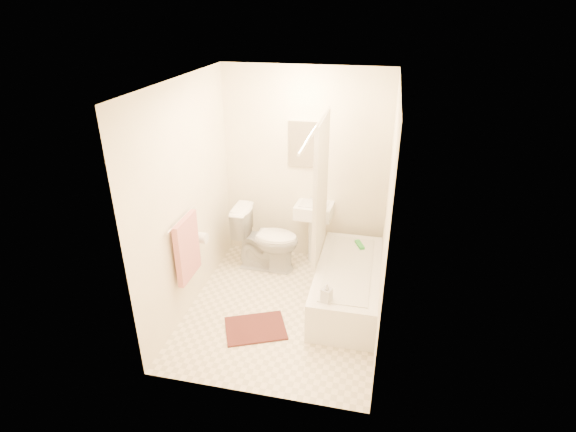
% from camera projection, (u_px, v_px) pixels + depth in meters
% --- Properties ---
extents(floor, '(2.40, 2.40, 0.00)m').
position_uv_depth(floor, '(283.00, 308.00, 4.89)').
color(floor, beige).
rests_on(floor, ground).
extents(ceiling, '(2.40, 2.40, 0.00)m').
position_uv_depth(ceiling, '(282.00, 82.00, 3.85)').
color(ceiling, white).
rests_on(ceiling, ground).
extents(wall_back, '(2.00, 0.02, 2.40)m').
position_uv_depth(wall_back, '(305.00, 168.00, 5.43)').
color(wall_back, beige).
rests_on(wall_back, ground).
extents(wall_left, '(0.02, 2.40, 2.40)m').
position_uv_depth(wall_left, '(187.00, 200.00, 4.57)').
color(wall_left, beige).
rests_on(wall_left, ground).
extents(wall_right, '(0.02, 2.40, 2.40)m').
position_uv_depth(wall_right, '(387.00, 218.00, 4.18)').
color(wall_right, beige).
rests_on(wall_right, ground).
extents(mirror, '(0.40, 0.03, 0.55)m').
position_uv_depth(mirror, '(305.00, 144.00, 5.28)').
color(mirror, white).
rests_on(mirror, wall_back).
extents(curtain_rod, '(0.03, 1.70, 0.03)m').
position_uv_depth(curtain_rod, '(317.00, 127.00, 4.06)').
color(curtain_rod, silver).
rests_on(curtain_rod, wall_back).
extents(shower_curtain, '(0.04, 0.80, 1.55)m').
position_uv_depth(shower_curtain, '(321.00, 190.00, 4.75)').
color(shower_curtain, silver).
rests_on(shower_curtain, curtain_rod).
extents(towel_bar, '(0.02, 0.60, 0.02)m').
position_uv_depth(towel_bar, '(181.00, 219.00, 4.38)').
color(towel_bar, silver).
rests_on(towel_bar, wall_left).
extents(towel, '(0.06, 0.45, 0.66)m').
position_uv_depth(towel, '(187.00, 248.00, 4.52)').
color(towel, '#CC7266').
rests_on(towel, towel_bar).
extents(toilet_paper, '(0.11, 0.12, 0.12)m').
position_uv_depth(toilet_paper, '(202.00, 238.00, 4.88)').
color(toilet_paper, white).
rests_on(toilet_paper, wall_left).
extents(toilet, '(0.80, 0.45, 0.79)m').
position_uv_depth(toilet, '(266.00, 239.00, 5.49)').
color(toilet, white).
rests_on(toilet, floor).
extents(sink, '(0.46, 0.38, 0.87)m').
position_uv_depth(sink, '(314.00, 230.00, 5.61)').
color(sink, white).
rests_on(sink, floor).
extents(bathtub, '(0.67, 1.54, 0.43)m').
position_uv_depth(bathtub, '(348.00, 285.00, 4.92)').
color(bathtub, white).
rests_on(bathtub, floor).
extents(bath_mat, '(0.73, 0.65, 0.02)m').
position_uv_depth(bath_mat, '(255.00, 328.00, 4.58)').
color(bath_mat, '#4D2820').
rests_on(bath_mat, floor).
extents(soap_bottle, '(0.12, 0.12, 0.20)m').
position_uv_depth(soap_bottle, '(327.00, 292.00, 4.25)').
color(soap_bottle, white).
rests_on(soap_bottle, bathtub).
extents(scrub_brush, '(0.13, 0.20, 0.04)m').
position_uv_depth(scrub_brush, '(360.00, 245.00, 5.24)').
color(scrub_brush, green).
rests_on(scrub_brush, bathtub).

